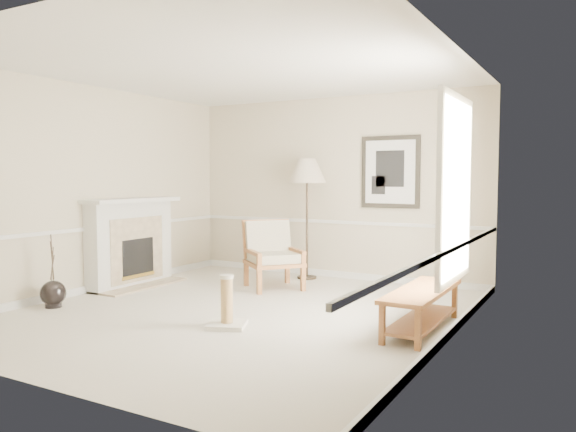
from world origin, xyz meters
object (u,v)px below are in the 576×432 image
object	(u,v)px
bench	(422,303)
scratching_post	(227,311)
armchair	(271,251)
floor_lamp	(307,174)
floor_vase	(53,294)

from	to	relation	value
bench	scratching_post	distance (m)	2.09
armchair	floor_lamp	distance (m)	1.45
floor_vase	armchair	bearing A→B (deg)	55.14
floor_lamp	scratching_post	xyz separation A→B (m)	(0.59, -3.02, -1.49)
armchair	bench	bearing A→B (deg)	-74.86
floor_vase	bench	xyz separation A→B (m)	(4.30, 1.22, 0.13)
bench	scratching_post	world-z (taller)	scratching_post
bench	scratching_post	xyz separation A→B (m)	(-1.87, -0.91, -0.12)
floor_vase	scratching_post	world-z (taller)	floor_vase
bench	floor_vase	bearing A→B (deg)	-164.13
armchair	scratching_post	world-z (taller)	armchair
armchair	floor_lamp	xyz separation A→B (m)	(0.13, 0.88, 1.14)
floor_lamp	floor_vase	bearing A→B (deg)	-118.89
floor_lamp	bench	xyz separation A→B (m)	(2.46, -2.11, -1.37)
floor_vase	armchair	xyz separation A→B (m)	(1.71, 2.45, 0.36)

